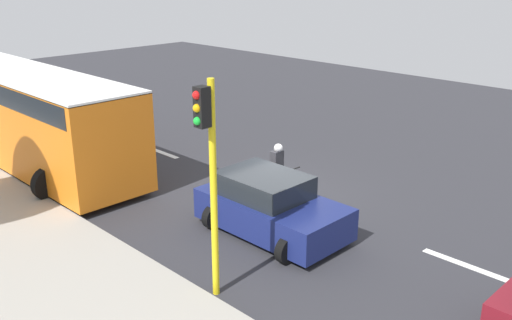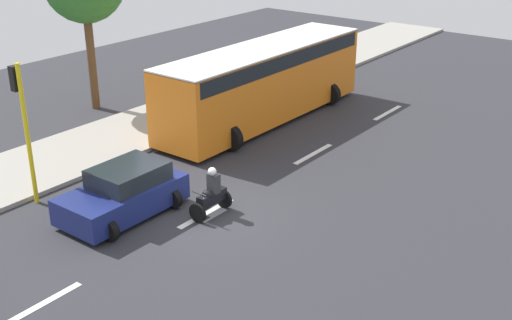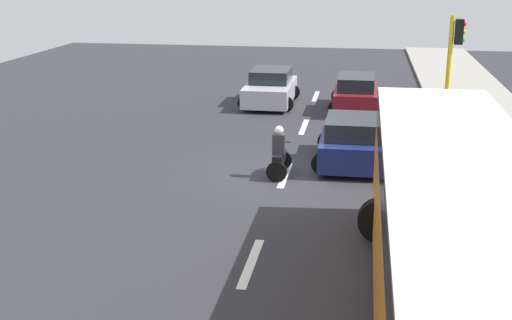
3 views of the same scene
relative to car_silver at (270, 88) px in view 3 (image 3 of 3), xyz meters
The scene contains 11 objects.
ground_plane 10.18m from the car_silver, 79.46° to the right, with size 40.00×60.00×0.10m, color #2D2D33.
lane_stripe_north 16.10m from the car_silver, 83.37° to the right, with size 0.20×2.40×0.01m, color white.
lane_stripe_mid 10.17m from the car_silver, 79.46° to the right, with size 0.20×2.40×0.01m, color white.
lane_stripe_south 4.45m from the car_silver, 64.98° to the right, with size 0.20×2.40×0.01m, color white.
lane_stripe_far_south 2.83m from the car_silver, 47.44° to the left, with size 0.20×2.40×0.01m, color white.
car_silver is the anchor object (origin of this frame).
car_dark_blue 9.25m from the car_silver, 65.95° to the right, with size 2.35×3.84×1.52m.
car_maroon 3.79m from the car_silver, 10.78° to the right, with size 2.17×4.04×1.52m.
city_bus 18.80m from the car_silver, 72.57° to the right, with size 3.20×11.00×3.16m.
motorcycle 10.19m from the car_silver, 80.49° to the right, with size 0.60×1.30×1.53m.
traffic_light_corner 10.15m from the car_silver, 47.41° to the right, with size 0.49×0.24×4.50m.
Camera 3 is at (2.15, -18.56, 6.11)m, focal length 46.67 mm.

